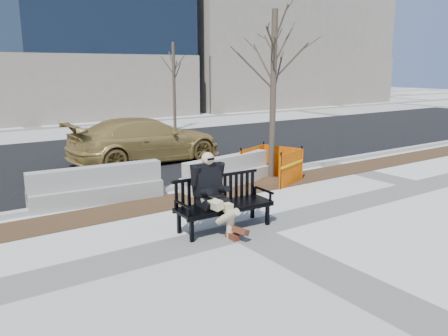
{
  "coord_description": "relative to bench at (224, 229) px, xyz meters",
  "views": [
    {
      "loc": [
        -5.21,
        -6.96,
        3.26
      ],
      "look_at": [
        0.14,
        0.89,
        1.12
      ],
      "focal_mm": 36.24,
      "sensor_mm": 36.0,
      "label": 1
    }
  ],
  "objects": [
    {
      "name": "seated_man",
      "position": [
        -0.28,
        0.07,
        0.0
      ],
      "size": [
        0.74,
        1.19,
        1.63
      ],
      "primitive_type": null,
      "rotation": [
        0.0,
        0.0,
        -0.04
      ],
      "color": "black",
      "rests_on": "ground"
    },
    {
      "name": "ground",
      "position": [
        0.26,
        -0.29,
        0.0
      ],
      "size": [
        120.0,
        120.0,
        0.0
      ],
      "primitive_type": "plane",
      "color": "beige",
      "rests_on": "ground"
    },
    {
      "name": "mulch_strip",
      "position": [
        0.26,
        2.31,
        0.0
      ],
      "size": [
        40.0,
        1.2,
        0.02
      ],
      "primitive_type": "cube",
      "color": "#47301C",
      "rests_on": "ground"
    },
    {
      "name": "tree_fence",
      "position": [
        3.35,
        2.5,
        0.0
      ],
      "size": [
        2.64,
        2.64,
        5.12
      ],
      "primitive_type": null,
      "rotation": [
        0.0,
        0.0,
        0.36
      ],
      "color": "#FF6100",
      "rests_on": "ground"
    },
    {
      "name": "jersey_barrier_right",
      "position": [
        2.02,
        2.83,
        0.0
      ],
      "size": [
        3.01,
        1.05,
        0.85
      ],
      "primitive_type": null,
      "rotation": [
        0.0,
        0.0,
        0.16
      ],
      "color": "#A5A29A",
      "rests_on": "ground"
    },
    {
      "name": "asphalt_street",
      "position": [
        0.26,
        8.51,
        0.0
      ],
      "size": [
        60.0,
        10.4,
        0.01
      ],
      "primitive_type": "cube",
      "color": "black",
      "rests_on": "ground"
    },
    {
      "name": "jersey_barrier_left",
      "position": [
        -1.52,
        3.28,
        0.0
      ],
      "size": [
        3.24,
        0.9,
        0.92
      ],
      "primitive_type": null,
      "rotation": [
        0.0,
        0.0,
        -0.08
      ],
      "color": "gray",
      "rests_on": "ground"
    },
    {
      "name": "far_tree_right",
      "position": [
        6.32,
        13.91,
        0.0
      ],
      "size": [
        1.88,
        1.88,
        4.84
      ],
      "primitive_type": null,
      "rotation": [
        0.0,
        0.0,
        0.05
      ],
      "color": "#4D4031",
      "rests_on": "ground"
    },
    {
      "name": "bench",
      "position": [
        0.0,
        0.0,
        0.0
      ],
      "size": [
        2.09,
        0.82,
        1.1
      ],
      "primitive_type": null,
      "rotation": [
        0.0,
        0.0,
        -0.04
      ],
      "color": "black",
      "rests_on": "ground"
    },
    {
      "name": "curb",
      "position": [
        0.26,
        3.26,
        0.06
      ],
      "size": [
        60.0,
        0.25,
        0.12
      ],
      "primitive_type": "cube",
      "color": "#9E9B93",
      "rests_on": "ground"
    },
    {
      "name": "sedan",
      "position": [
        1.52,
        7.04,
        0.0
      ],
      "size": [
        5.38,
        2.25,
        1.55
      ],
      "primitive_type": "imported",
      "rotation": [
        0.0,
        0.0,
        1.58
      ],
      "color": "olive",
      "rests_on": "ground"
    }
  ]
}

